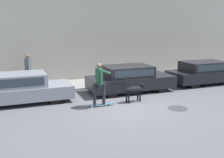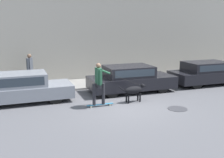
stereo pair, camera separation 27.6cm
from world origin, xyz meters
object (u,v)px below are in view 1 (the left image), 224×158
parked_car_0 (19,89)px  parked_car_2 (205,73)px  parked_car_1 (130,79)px  skateboarder (99,82)px  dog (134,90)px  pedestrian_with_bag (28,69)px

parked_car_0 → parked_car_2: 9.80m
parked_car_1 → parked_car_2: 4.67m
skateboarder → parked_car_2: bearing=15.0°
parked_car_0 → parked_car_1: size_ratio=1.00×
parked_car_1 → dog: 1.82m
parked_car_0 → dog: 4.80m
skateboarder → dog: bearing=3.1°
parked_car_2 → pedestrian_with_bag: (-9.20, 2.51, 0.42)m
skateboarder → parked_car_1: bearing=39.2°
parked_car_2 → skateboarder: skateboarder is taller
dog → pedestrian_with_bag: pedestrian_with_bag is taller
parked_car_1 → dog: (-0.64, -1.70, -0.12)m
pedestrian_with_bag → skateboarder: bearing=145.8°
parked_car_1 → dog: size_ratio=3.31×
parked_car_0 → dog: parked_car_0 is taller
parked_car_2 → dog: 5.58m
skateboarder → pedestrian_with_bag: bearing=119.1°
parked_car_0 → parked_car_2: (9.80, 0.00, 0.00)m
skateboarder → pedestrian_with_bag: 4.86m
parked_car_0 → parked_car_1: 5.13m
skateboarder → pedestrian_with_bag: pedestrian_with_bag is taller
parked_car_2 → parked_car_1: bearing=-178.5°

